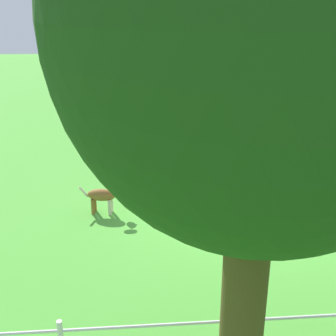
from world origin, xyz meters
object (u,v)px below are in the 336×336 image
(frisbee_held, at_px, (212,183))
(tree_far_left, at_px, (264,24))
(frisbee_flying, at_px, (114,183))
(person, at_px, (227,174))
(dog, at_px, (104,196))

(frisbee_held, distance_m, tree_far_left, 5.82)
(tree_far_left, bearing_deg, frisbee_flying, -74.58)
(person, bearing_deg, tree_far_left, 87.70)
(frisbee_flying, relative_size, tree_far_left, 0.04)
(person, height_order, frisbee_held, person)
(dog, height_order, frisbee_held, frisbee_held)
(dog, distance_m, tree_far_left, 6.17)
(dog, relative_size, tree_far_left, 0.18)
(frisbee_flying, xyz_separation_m, tree_far_left, (-1.33, 4.82, 3.15))
(dog, xyz_separation_m, frisbee_flying, (-0.20, 0.06, 0.30))
(person, bearing_deg, frisbee_held, 38.35)
(person, distance_m, dog, 2.50)
(person, height_order, dog, person)
(dog, bearing_deg, frisbee_held, 9.17)
(person, xyz_separation_m, dog, (2.48, 0.13, -0.33))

